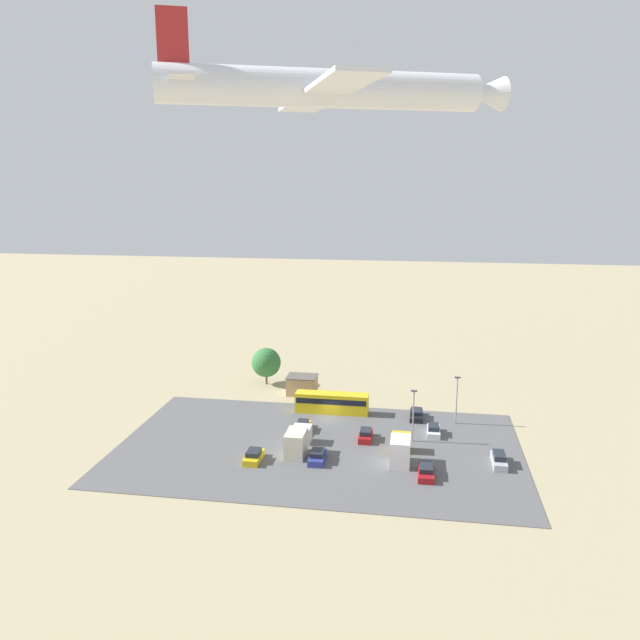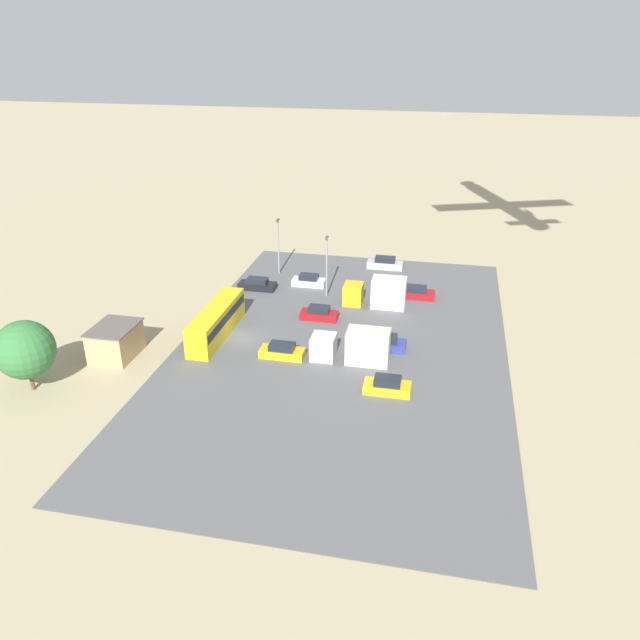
# 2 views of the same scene
# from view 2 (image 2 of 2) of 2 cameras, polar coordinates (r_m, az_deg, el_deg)

# --- Properties ---
(ground_plane) EXTENTS (400.00, 400.00, 0.00)m
(ground_plane) POSITION_cam_2_polar(r_m,az_deg,el_deg) (66.16, -7.26, -1.64)
(ground_plane) COLOR tan
(parking_lot_surface) EXTENTS (54.93, 32.94, 0.08)m
(parking_lot_surface) POSITION_cam_2_polar(r_m,az_deg,el_deg) (63.66, 1.98, -2.53)
(parking_lot_surface) COLOR #565659
(parking_lot_surface) RESTS_ON ground
(shed_building) EXTENTS (5.15, 4.00, 3.24)m
(shed_building) POSITION_cam_2_polar(r_m,az_deg,el_deg) (64.58, -18.20, -1.87)
(shed_building) COLOR tan
(shed_building) RESTS_ON ground
(bus) EXTENTS (11.48, 2.45, 3.17)m
(bus) POSITION_cam_2_polar(r_m,az_deg,el_deg) (66.22, -9.46, -0.04)
(bus) COLOR gold
(bus) RESTS_ON ground
(parked_car_0) EXTENTS (1.94, 4.74, 1.43)m
(parked_car_0) POSITION_cam_2_polar(r_m,az_deg,el_deg) (75.91, 8.69, 2.47)
(parked_car_0) COLOR maroon
(parked_car_0) RESTS_ON ground
(parked_car_1) EXTENTS (1.84, 4.42, 1.43)m
(parked_car_1) POSITION_cam_2_polar(r_m,az_deg,el_deg) (61.65, -3.48, -2.88)
(parked_car_1) COLOR gold
(parked_car_1) RESTS_ON ground
(parked_car_2) EXTENTS (1.92, 4.60, 1.41)m
(parked_car_2) POSITION_cam_2_polar(r_m,az_deg,el_deg) (77.93, -5.76, 3.24)
(parked_car_2) COLOR black
(parked_car_2) RESTS_ON ground
(parked_car_3) EXTENTS (1.83, 4.14, 1.43)m
(parked_car_3) POSITION_cam_2_polar(r_m,az_deg,el_deg) (78.67, -1.03, 3.59)
(parked_car_3) COLOR silver
(parked_car_3) RESTS_ON ground
(parked_car_4) EXTENTS (1.72, 4.78, 1.61)m
(parked_car_4) POSITION_cam_2_polar(r_m,az_deg,el_deg) (84.84, 5.97, 5.16)
(parked_car_4) COLOR #ADB2B7
(parked_car_4) RESTS_ON ground
(parked_car_5) EXTENTS (1.99, 4.20, 1.48)m
(parked_car_5) POSITION_cam_2_polar(r_m,az_deg,el_deg) (63.40, 5.95, -2.11)
(parked_car_5) COLOR navy
(parked_car_5) RESTS_ON ground
(parked_car_6) EXTENTS (1.98, 4.20, 1.44)m
(parked_car_6) POSITION_cam_2_polar(r_m,az_deg,el_deg) (56.14, 6.17, -6.02)
(parked_car_6) COLOR gold
(parked_car_6) RESTS_ON ground
(parked_car_7) EXTENTS (1.79, 4.15, 1.51)m
(parked_car_7) POSITION_cam_2_polar(r_m,az_deg,el_deg) (69.44, -0.08, 0.58)
(parked_car_7) COLOR maroon
(parked_car_7) RESTS_ON ground
(parked_truck_0) EXTENTS (2.53, 7.18, 3.47)m
(parked_truck_0) POSITION_cam_2_polar(r_m,az_deg,el_deg) (72.77, 5.38, 2.48)
(parked_truck_0) COLOR gold
(parked_truck_0) RESTS_ON ground
(parked_truck_1) EXTENTS (2.51, 7.61, 3.35)m
(parked_truck_1) POSITION_cam_2_polar(r_m,az_deg,el_deg) (60.50, 3.24, -2.44)
(parked_truck_1) COLOR silver
(parked_truck_1) RESTS_ON ground
(tree_near_shed) EXTENTS (5.26, 5.26, 6.67)m
(tree_near_shed) POSITION_cam_2_polar(r_m,az_deg,el_deg) (60.49, -25.39, -2.48)
(tree_near_shed) COLOR brown
(tree_near_shed) RESTS_ON ground
(light_pole_lot_centre) EXTENTS (0.90, 0.28, 7.35)m
(light_pole_lot_centre) POSITION_cam_2_polar(r_m,az_deg,el_deg) (81.67, -3.84, 6.98)
(light_pole_lot_centre) COLOR gray
(light_pole_lot_centre) RESTS_ON ground
(light_pole_lot_edge) EXTENTS (0.90, 0.28, 7.52)m
(light_pole_lot_edge) POSITION_cam_2_polar(r_m,az_deg,el_deg) (74.12, 0.61, 5.18)
(light_pole_lot_edge) COLOR gray
(light_pole_lot_edge) RESTS_ON ground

